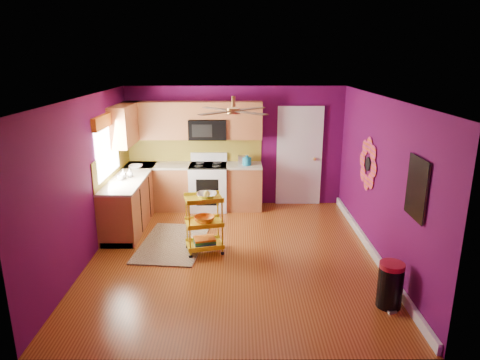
{
  "coord_description": "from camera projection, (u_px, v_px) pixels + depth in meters",
  "views": [
    {
      "loc": [
        0.09,
        -6.3,
        3.08
      ],
      "look_at": [
        0.1,
        0.4,
        1.13
      ],
      "focal_mm": 32.0,
      "sensor_mm": 36.0,
      "label": 1
    }
  ],
  "objects": [
    {
      "name": "teal_kettle",
      "position": [
        247.0,
        161.0,
        8.68
      ],
      "size": [
        0.18,
        0.18,
        0.21
      ],
      "color": "#147598",
      "rests_on": "lower_cabinets"
    },
    {
      "name": "left_window",
      "position": [
        107.0,
        136.0,
        7.42
      ],
      "size": [
        0.08,
        1.35,
        1.08
      ],
      "color": "white",
      "rests_on": "ground"
    },
    {
      "name": "ceiling_fan",
      "position": [
        233.0,
        110.0,
        6.46
      ],
      "size": [
        1.01,
        1.01,
        0.26
      ],
      "color": "#BF8C3F",
      "rests_on": "ground"
    },
    {
      "name": "soap_bottle_a",
      "position": [
        123.0,
        174.0,
        7.71
      ],
      "size": [
        0.08,
        0.08,
        0.17
      ],
      "primitive_type": "imported",
      "color": "#EA3F72",
      "rests_on": "lower_cabinets"
    },
    {
      "name": "ground",
      "position": [
        234.0,
        254.0,
        6.9
      ],
      "size": [
        5.0,
        5.0,
        0.0
      ],
      "primitive_type": "plane",
      "color": "brown",
      "rests_on": "ground"
    },
    {
      "name": "shag_rug",
      "position": [
        173.0,
        243.0,
        7.28
      ],
      "size": [
        1.18,
        1.75,
        0.02
      ],
      "primitive_type": "cube",
      "rotation": [
        0.0,
        0.0,
        -0.1
      ],
      "color": "#331F11",
      "rests_on": "ground"
    },
    {
      "name": "trash_can",
      "position": [
        390.0,
        285.0,
        5.39
      ],
      "size": [
        0.39,
        0.4,
        0.6
      ],
      "color": "black",
      "rests_on": "ground"
    },
    {
      "name": "counter_cup",
      "position": [
        121.0,
        178.0,
        7.64
      ],
      "size": [
        0.12,
        0.12,
        0.09
      ],
      "primitive_type": "imported",
      "color": "white",
      "rests_on": "lower_cabinets"
    },
    {
      "name": "room_envelope",
      "position": [
        235.0,
        156.0,
        6.45
      ],
      "size": [
        4.54,
        5.04,
        2.52
      ],
      "color": "#530945",
      "rests_on": "ground"
    },
    {
      "name": "panel_door",
      "position": [
        299.0,
        157.0,
        8.99
      ],
      "size": [
        0.95,
        0.11,
        2.15
      ],
      "color": "white",
      "rests_on": "ground"
    },
    {
      "name": "lower_cabinets",
      "position": [
        167.0,
        194.0,
        8.53
      ],
      "size": [
        2.81,
        2.31,
        0.94
      ],
      "color": "brown",
      "rests_on": "ground"
    },
    {
      "name": "upper_cabinetry",
      "position": [
        172.0,
        123.0,
        8.48
      ],
      "size": [
        2.8,
        2.3,
        1.26
      ],
      "color": "brown",
      "rests_on": "ground"
    },
    {
      "name": "rolling_cart",
      "position": [
        205.0,
        221.0,
        6.83
      ],
      "size": [
        0.66,
        0.55,
        1.05
      ],
      "color": "yellow",
      "rests_on": "ground"
    },
    {
      "name": "toaster",
      "position": [
        243.0,
        160.0,
        8.75
      ],
      "size": [
        0.22,
        0.15,
        0.18
      ],
      "primitive_type": "cube",
      "color": "beige",
      "rests_on": "lower_cabinets"
    },
    {
      "name": "soap_bottle_b",
      "position": [
        130.0,
        173.0,
        7.81
      ],
      "size": [
        0.12,
        0.12,
        0.16
      ],
      "primitive_type": "imported",
      "color": "white",
      "rests_on": "lower_cabinets"
    },
    {
      "name": "counter_dish",
      "position": [
        136.0,
        167.0,
        8.45
      ],
      "size": [
        0.26,
        0.26,
        0.06
      ],
      "primitive_type": "imported",
      "color": "white",
      "rests_on": "lower_cabinets"
    },
    {
      "name": "electric_range",
      "position": [
        209.0,
        186.0,
        8.85
      ],
      "size": [
        0.76,
        0.66,
        1.13
      ],
      "color": "white",
      "rests_on": "ground"
    },
    {
      "name": "right_wall_art",
      "position": [
        387.0,
        173.0,
        6.18
      ],
      "size": [
        0.04,
        2.74,
        1.04
      ],
      "color": "black",
      "rests_on": "ground"
    }
  ]
}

